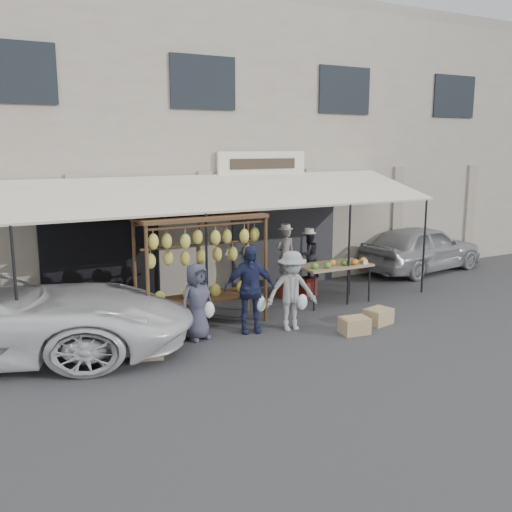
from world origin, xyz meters
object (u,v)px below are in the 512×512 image
Objects in this scene: customer_left at (197,302)px; sedan at (422,248)px; vendor_right at (309,255)px; crate_near_b at (378,316)px; customer_right at (292,291)px; vendor_left at (285,254)px; crate_far at (147,348)px; produce_table at (335,266)px; banana_rack at (202,249)px; customer_mid at (250,289)px; crate_near_a at (354,325)px.

sedan is (7.98, 2.37, -0.04)m from customer_left.
vendor_right is 2.11× the size of crate_near_b.
vendor_left is at bearing 75.08° from customer_right.
vendor_right is 2.01× the size of crate_far.
produce_table is 4.49m from sedan.
produce_table is 3.86m from customer_left.
banana_rack reaches higher than vendor_left.
banana_rack is at bearing 155.07° from customer_right.
vendor_right is at bearing 91.38° from sedan.
customer_mid is 3.24× the size of crate_near_b.
vendor_right is 2.71m from crate_near_b.
crate_near_a is (-0.80, -2.82, -0.85)m from vendor_right.
customer_mid is at bearing 34.87° from vendor_right.
banana_rack is 2.42m from crate_far.
crate_far is at bearing 99.45° from sedan.
customer_right is (1.41, -1.12, -0.77)m from banana_rack.
customer_left reaches higher than crate_near_a.
sedan is (6.14, 2.75, -0.11)m from customer_right.
sedan reaches higher than crate_far.
crate_near_b is 4.76m from crate_far.
vendor_right is 4.44m from sedan.
customer_right is 1.95m from crate_near_b.
banana_rack is 3.84m from crate_near_b.
customer_right reaches higher than crate_far.
crate_far is at bearing -142.79° from banana_rack.
customer_left reaches higher than crate_near_b.
vendor_left is 2.43m from customer_right.
customer_left is at bearing 157.48° from crate_near_a.
produce_table is 1.17× the size of customer_left.
crate_near_a is at bearing -115.84° from produce_table.
banana_rack reaches higher than customer_right.
customer_left is 0.92× the size of customer_right.
produce_table is 1.21m from vendor_left.
customer_right is at bearing 163.18° from crate_near_b.
customer_mid is 0.43× the size of sedan.
crate_near_a is at bearing -14.52° from customer_mid.
vendor_right is at bearing 90.14° from crate_near_b.
customer_mid reaches higher than crate_far.
vendor_left is 0.32× the size of sedan.
vendor_right is 0.71× the size of customer_right.
banana_rack is at bearing 16.54° from vendor_right.
crate_near_a is at bearing 74.32° from vendor_right.
sedan is at bearing 2.79° from customer_left.
banana_rack reaches higher than crate_near_a.
customer_right is 3.00× the size of crate_near_a.
banana_rack is at bearing 141.28° from crate_near_a.
crate_near_b is at bearing -5.52° from crate_far.
banana_rack reaches higher than crate_near_b.
customer_left is 2.60× the size of crate_far.
vendor_left reaches higher than crate_near_b.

